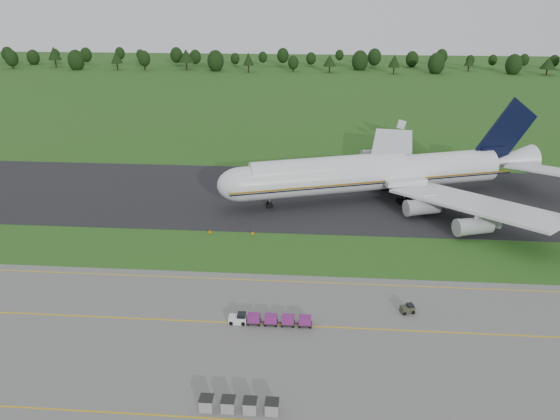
# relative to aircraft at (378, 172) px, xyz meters

# --- Properties ---
(ground) EXTENTS (600.00, 600.00, 0.00)m
(ground) POSITION_rel_aircraft_xyz_m (-21.46, -28.07, -5.92)
(ground) COLOR #255319
(ground) RESTS_ON ground
(apron) EXTENTS (300.00, 52.00, 0.06)m
(apron) POSITION_rel_aircraft_xyz_m (-21.46, -62.07, -5.89)
(apron) COLOR slate
(apron) RESTS_ON ground
(taxiway) EXTENTS (300.00, 40.00, 0.08)m
(taxiway) POSITION_rel_aircraft_xyz_m (-21.46, -0.07, -5.88)
(taxiway) COLOR black
(taxiway) RESTS_ON ground
(apron_markings) EXTENTS (300.00, 30.20, 0.01)m
(apron_markings) POSITION_rel_aircraft_xyz_m (-21.46, -55.05, -5.85)
(apron_markings) COLOR #E2B10D
(apron_markings) RESTS_ON apron
(tree_line) EXTENTS (524.59, 21.88, 11.59)m
(tree_line) POSITION_rel_aircraft_xyz_m (-9.16, 191.68, -0.15)
(tree_line) COLOR black
(tree_line) RESTS_ON ground
(aircraft) EXTENTS (73.30, 68.46, 20.73)m
(aircraft) POSITION_rel_aircraft_xyz_m (0.00, 0.00, 0.00)
(aircraft) COLOR silver
(aircraft) RESTS_ON ground
(baggage_train) EXTENTS (11.44, 1.46, 1.41)m
(baggage_train) POSITION_rel_aircraft_xyz_m (-18.84, -49.96, -5.12)
(baggage_train) COLOR silver
(baggage_train) RESTS_ON apron
(utility_cart) EXTENTS (2.14, 1.65, 1.04)m
(utility_cart) POSITION_rel_aircraft_xyz_m (0.52, -45.60, -5.35)
(utility_cart) COLOR #303424
(utility_cart) RESTS_ON apron
(uld_row) EXTENTS (8.73, 1.53, 1.51)m
(uld_row) POSITION_rel_aircraft_xyz_m (-20.49, -66.67, -5.10)
(uld_row) COLOR gray
(uld_row) RESTS_ON apron
(edge_markers) EXTENTS (8.62, 0.30, 0.60)m
(edge_markers) POSITION_rel_aircraft_xyz_m (-28.70, -21.27, -5.64)
(edge_markers) COLOR #DA6606
(edge_markers) RESTS_ON ground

